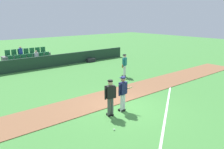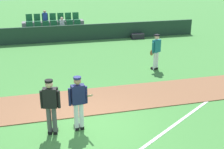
{
  "view_description": "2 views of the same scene",
  "coord_description": "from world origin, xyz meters",
  "px_view_note": "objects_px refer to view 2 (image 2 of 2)",
  "views": [
    {
      "loc": [
        -7.2,
        -7.72,
        4.57
      ],
      "look_at": [
        0.87,
        1.98,
        1.29
      ],
      "focal_mm": 36.11,
      "sensor_mm": 36.0,
      "label": 1
    },
    {
      "loc": [
        -1.2,
        -8.14,
        4.79
      ],
      "look_at": [
        1.45,
        2.09,
        0.9
      ],
      "focal_mm": 47.15,
      "sensor_mm": 36.0,
      "label": 2
    }
  ],
  "objects_px": {
    "equipment_bag": "(138,36)",
    "runner_teal_jersey": "(156,51)",
    "batter_navy_jersey": "(78,101)",
    "umpire_home_plate": "(51,104)"
  },
  "relations": [
    {
      "from": "umpire_home_plate",
      "to": "runner_teal_jersey",
      "type": "distance_m",
      "value": 7.11
    },
    {
      "from": "batter_navy_jersey",
      "to": "equipment_bag",
      "type": "distance_m",
      "value": 12.64
    },
    {
      "from": "batter_navy_jersey",
      "to": "runner_teal_jersey",
      "type": "bearing_deg",
      "value": 46.54
    },
    {
      "from": "runner_teal_jersey",
      "to": "equipment_bag",
      "type": "distance_m",
      "value": 6.67
    },
    {
      "from": "batter_navy_jersey",
      "to": "umpire_home_plate",
      "type": "distance_m",
      "value": 0.82
    },
    {
      "from": "batter_navy_jersey",
      "to": "umpire_home_plate",
      "type": "xyz_separation_m",
      "value": [
        -0.82,
        -0.03,
        0.03
      ]
    },
    {
      "from": "runner_teal_jersey",
      "to": "equipment_bag",
      "type": "relative_size",
      "value": 1.96
    },
    {
      "from": "runner_teal_jersey",
      "to": "equipment_bag",
      "type": "bearing_deg",
      "value": 78.27
    },
    {
      "from": "runner_teal_jersey",
      "to": "equipment_bag",
      "type": "height_order",
      "value": "runner_teal_jersey"
    },
    {
      "from": "equipment_bag",
      "to": "runner_teal_jersey",
      "type": "bearing_deg",
      "value": -101.73
    }
  ]
}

